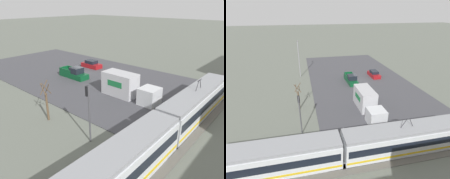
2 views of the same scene
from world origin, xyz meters
The scene contains 10 objects.
ground_plane centered at (0.00, 0.00, 0.00)m, with size 320.00×320.00×0.00m, color #60665B.
road_surface centered at (0.00, 0.00, 0.04)m, with size 22.23×46.54×0.08m.
rail_bed centered at (0.00, 21.86, 0.05)m, with size 69.83×4.40×0.22m.
light_rail_tram centered at (9.30, 21.86, 1.62)m, with size 29.74×2.79×4.30m.
box_truck centered at (2.88, 12.60, 1.58)m, with size 2.51×8.51×3.26m.
pickup_truck centered at (2.06, 0.42, 0.81)m, with size 1.97×5.75×1.94m.
sedan_car_0 centered at (-4.46, -1.93, 0.69)m, with size 1.86×4.36×1.48m.
traffic_light_pole centered at (13.51, 16.28, 3.61)m, with size 0.28×0.47×5.60m.
street_tree centered at (13.74, 9.78, 2.11)m, with size 1.10×0.91×4.63m.
street_lamp_near_crossing centered at (13.26, -6.11, 4.90)m, with size 0.36×1.95×8.53m.
Camera 2 is at (12.74, 35.92, 15.38)m, focal length 28.00 mm.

